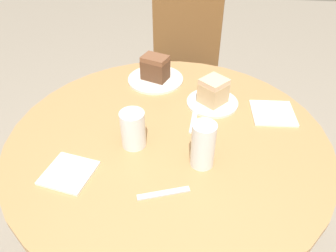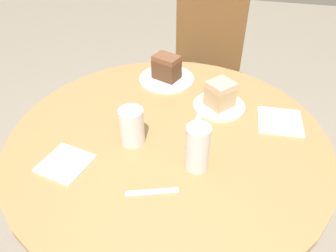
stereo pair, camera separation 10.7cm
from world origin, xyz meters
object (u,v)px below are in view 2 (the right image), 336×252
Objects in this scene: plate_near at (219,106)px; glass_water at (132,128)px; cake_slice_far at (167,67)px; chair at (201,70)px; cake_slice_near at (220,94)px; plate_far at (167,79)px; glass_lemonade at (197,150)px.

glass_water is (-0.25, -0.26, 0.05)m from plate_near.
plate_near is 1.58× the size of cake_slice_far.
cake_slice_far is (-0.07, -0.61, 0.33)m from chair.
cake_slice_near is 0.28m from cake_slice_far.
cake_slice_near reaches higher than plate_near.
cake_slice_near is 0.98× the size of glass_water.
plate_far is 1.90× the size of cake_slice_near.
cake_slice_near is 0.99× the size of cake_slice_far.
plate_near is 1.59× the size of cake_slice_near.
chair is at bearing 102.26° from plate_near.
glass_water reaches higher than cake_slice_near.
chair is 1.07m from glass_water.
glass_lemonade is at bearing -16.49° from glass_water.
glass_lemonade is (0.13, -1.08, 0.33)m from chair.
glass_lemonade is 0.23m from glass_water.
cake_slice_near is (0.16, -0.76, 0.33)m from chair.
plate_near is 0.84× the size of plate_far.
cake_slice_far is (-0.24, 0.15, 0.05)m from plate_near.
cake_slice_far is 0.51m from glass_lemonade.
glass_water is (-0.02, -0.41, 0.05)m from plate_far.
glass_water is (-0.25, -0.26, -0.00)m from cake_slice_near.
plate_near is at bearing -135.00° from cake_slice_near.
plate_far is 0.41m from glass_water.
plate_far is at bearing 147.76° from cake_slice_near.
cake_slice_near is at bearing 45.68° from glass_water.
glass_lemonade is at bearing -66.63° from cake_slice_far.
glass_lemonade is (0.20, -0.47, 0.01)m from cake_slice_far.
plate_far is at bearing 147.76° from plate_near.
cake_slice_far reaches higher than plate_far.
chair is 7.72× the size of glass_water.
plate_far is 0.52m from glass_lemonade.
cake_slice_near is at bearing 84.22° from glass_lemonade.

